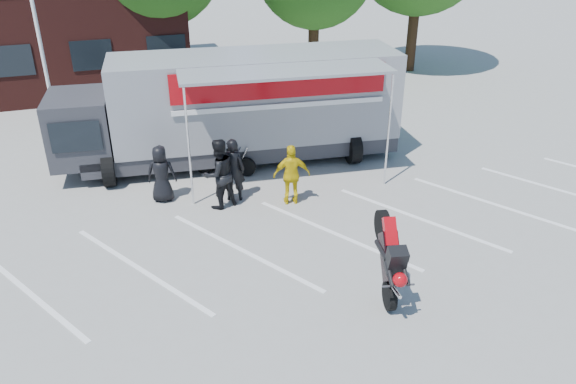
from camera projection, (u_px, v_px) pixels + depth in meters
ground at (344, 256)px, 13.19m from camera, size 100.00×100.00×0.00m
parking_bay_lines at (328, 235)px, 14.03m from camera, size 18.09×13.33×0.01m
transporter_truck at (243, 159)px, 18.26m from camera, size 11.16×6.23×3.40m
parked_motorcycle at (225, 174)px, 17.25m from camera, size 2.04×1.51×1.03m
stunt_bike_rider at (379, 289)px, 12.05m from camera, size 1.15×1.86×2.03m
spectator_leather_a at (161, 174)px, 15.35m from camera, size 0.90×0.70×1.62m
spectator_leather_b at (233, 170)px, 15.35m from camera, size 0.76×0.62×1.82m
spectator_leather_c at (219, 174)px, 14.95m from camera, size 1.14×1.00×1.95m
spectator_hivis at (292, 175)px, 15.18m from camera, size 1.06×0.61×1.71m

